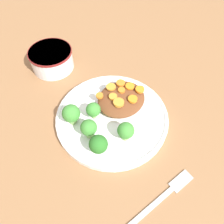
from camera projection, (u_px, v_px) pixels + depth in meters
name	position (u px, v px, depth m)	size (l,w,h in m)	color
ground_plane	(112.00, 119.00, 0.55)	(4.00, 4.00, 0.00)	#8C603D
plate	(112.00, 117.00, 0.54)	(0.28, 0.28, 0.02)	white
dip_bowl	(52.00, 58.00, 0.64)	(0.12, 0.12, 0.06)	silver
stew_mound	(121.00, 99.00, 0.55)	(0.13, 0.11, 0.03)	brown
broccoli_floret_0	(71.00, 114.00, 0.50)	(0.04, 0.04, 0.06)	#7FA85B
broccoli_floret_1	(93.00, 110.00, 0.51)	(0.04, 0.04, 0.05)	#7FA85B
broccoli_floret_2	(89.00, 128.00, 0.48)	(0.04, 0.04, 0.05)	#7FA85B
broccoli_floret_3	(126.00, 131.00, 0.48)	(0.04, 0.04, 0.05)	#7FA85B
broccoli_floret_4	(98.00, 145.00, 0.46)	(0.04, 0.04, 0.05)	#759E51
carrot_slice_0	(113.00, 97.00, 0.53)	(0.02, 0.02, 0.01)	orange
carrot_slice_1	(133.00, 99.00, 0.53)	(0.02, 0.02, 0.01)	orange
carrot_slice_2	(121.00, 83.00, 0.56)	(0.02, 0.02, 0.00)	orange
carrot_slice_3	(130.00, 86.00, 0.56)	(0.02, 0.02, 0.00)	orange
carrot_slice_4	(122.00, 90.00, 0.55)	(0.02, 0.02, 0.01)	orange
carrot_slice_5	(120.00, 104.00, 0.52)	(0.03, 0.03, 0.01)	orange
carrot_slice_6	(140.00, 89.00, 0.55)	(0.02, 0.02, 0.01)	orange
carrot_slice_7	(111.00, 87.00, 0.55)	(0.02, 0.02, 0.00)	orange
carrot_slice_8	(100.00, 96.00, 0.54)	(0.02, 0.02, 0.01)	orange
fork	(167.00, 193.00, 0.44)	(0.17, 0.05, 0.01)	#B9B9B9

